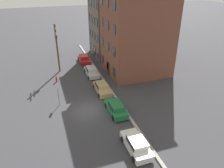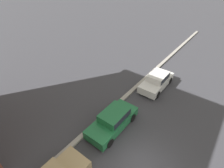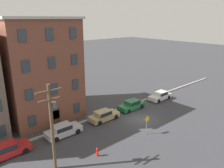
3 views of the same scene
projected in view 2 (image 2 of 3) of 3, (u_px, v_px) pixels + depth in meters
name	position (u px, v px, depth m)	size (l,w,h in m)	color
ground_plane	(140.00, 168.00, 10.67)	(200.00, 200.00, 0.00)	#38383D
kerb_strip	(87.00, 132.00, 12.86)	(56.00, 0.36, 0.16)	#9E998E
car_green	(113.00, 120.00, 12.93)	(4.40, 1.92, 1.43)	#1E6638
car_white	(157.00, 80.00, 17.18)	(4.40, 1.92, 1.43)	silver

